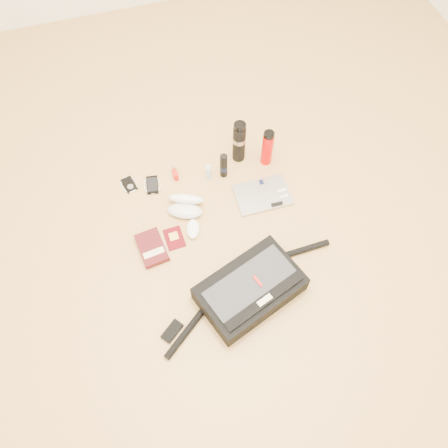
# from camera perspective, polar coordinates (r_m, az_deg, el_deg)

# --- Properties ---
(ground) EXTENTS (4.00, 4.00, 0.00)m
(ground) POSITION_cam_1_polar(r_m,az_deg,el_deg) (2.19, -0.07, -2.36)
(ground) COLOR tan
(ground) RESTS_ON ground
(messenger_bag) EXTENTS (0.91, 0.42, 0.13)m
(messenger_bag) POSITION_cam_1_polar(r_m,az_deg,el_deg) (2.03, 3.39, -8.51)
(messenger_bag) COLOR black
(messenger_bag) RESTS_ON ground
(laptop) EXTENTS (0.29, 0.21, 0.03)m
(laptop) POSITION_cam_1_polar(r_m,az_deg,el_deg) (2.33, 5.09, 3.80)
(laptop) COLOR #A5A6A8
(laptop) RESTS_ON ground
(book) EXTENTS (0.14, 0.20, 0.03)m
(book) POSITION_cam_1_polar(r_m,az_deg,el_deg) (2.19, -9.37, -3.09)
(book) COLOR #461012
(book) RESTS_ON ground
(passport) EXTENTS (0.09, 0.13, 0.01)m
(passport) POSITION_cam_1_polar(r_m,az_deg,el_deg) (2.21, -6.51, -1.83)
(passport) COLOR #4F040A
(passport) RESTS_ON ground
(mouse) EXTENTS (0.10, 0.13, 0.04)m
(mouse) POSITION_cam_1_polar(r_m,az_deg,el_deg) (2.21, -4.07, -0.65)
(mouse) COLOR white
(mouse) RESTS_ON ground
(sunglasses_case) EXTENTS (0.23, 0.21, 0.11)m
(sunglasses_case) POSITION_cam_1_polar(r_m,az_deg,el_deg) (2.26, -5.05, 2.48)
(sunglasses_case) COLOR silver
(sunglasses_case) RESTS_ON ground
(ipod) EXTENTS (0.10, 0.11, 0.01)m
(ipod) POSITION_cam_1_polar(r_m,az_deg,el_deg) (2.42, -12.30, 5.05)
(ipod) COLOR black
(ipod) RESTS_ON ground
(phone) EXTENTS (0.11, 0.12, 0.01)m
(phone) POSITION_cam_1_polar(r_m,az_deg,el_deg) (2.39, -9.35, 5.07)
(phone) COLOR black
(phone) RESTS_ON ground
(inhaler) EXTENTS (0.03, 0.09, 0.02)m
(inhaler) POSITION_cam_1_polar(r_m,az_deg,el_deg) (2.41, -6.43, 6.62)
(inhaler) COLOR #AA1F14
(inhaler) RESTS_ON ground
(spray_bottle) EXTENTS (0.03, 0.03, 0.11)m
(spray_bottle) POSITION_cam_1_polar(r_m,az_deg,el_deg) (2.36, -2.04, 6.78)
(spray_bottle) COLOR #A5CBE1
(spray_bottle) RESTS_ON ground
(aerosol_can) EXTENTS (0.05, 0.05, 0.17)m
(aerosol_can) POSITION_cam_1_polar(r_m,az_deg,el_deg) (2.34, -0.04, 7.67)
(aerosol_can) COLOR black
(aerosol_can) RESTS_ON ground
(thermos_black) EXTENTS (0.09, 0.09, 0.27)m
(thermos_black) POSITION_cam_1_polar(r_m,az_deg,el_deg) (2.38, 1.99, 10.70)
(thermos_black) COLOR black
(thermos_black) RESTS_ON ground
(thermos_red) EXTENTS (0.07, 0.07, 0.23)m
(thermos_red) POSITION_cam_1_polar(r_m,az_deg,el_deg) (2.39, 5.68, 9.86)
(thermos_red) COLOR #CB0404
(thermos_red) RESTS_ON ground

